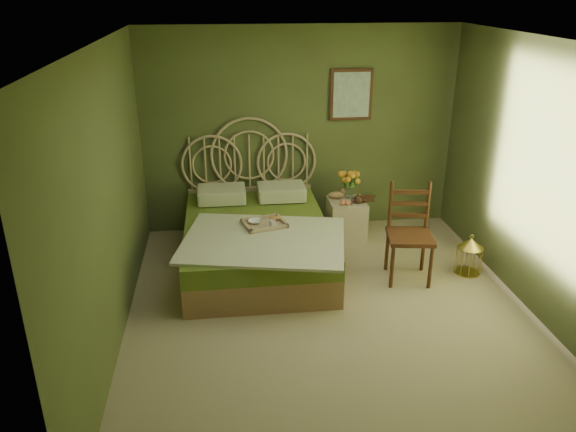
{
  "coord_description": "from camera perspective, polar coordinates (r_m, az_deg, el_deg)",
  "views": [
    {
      "loc": [
        -1.01,
        -4.69,
        3.05
      ],
      "look_at": [
        -0.31,
        1.0,
        0.66
      ],
      "focal_mm": 35.0,
      "sensor_mm": 36.0,
      "label": 1
    }
  ],
  "objects": [
    {
      "name": "wall_back",
      "position": [
        7.23,
        1.24,
        8.63
      ],
      "size": [
        4.0,
        0.0,
        4.0
      ],
      "primitive_type": "plane",
      "rotation": [
        1.57,
        0.0,
        0.0
      ],
      "color": "#556334",
      "rests_on": "floor"
    },
    {
      "name": "book_upper",
      "position": [
        7.17,
        7.42,
        1.88
      ],
      "size": [
        0.26,
        0.28,
        0.02
      ],
      "primitive_type": "imported",
      "rotation": [
        0.0,
        0.0,
        -0.56
      ],
      "color": "#472819",
      "rests_on": "nightstand"
    },
    {
      "name": "wall_art",
      "position": [
        7.23,
        6.44,
        12.14
      ],
      "size": [
        0.54,
        0.04,
        0.64
      ],
      "color": "#3B2010",
      "rests_on": "wall_back"
    },
    {
      "name": "chair",
      "position": [
        6.25,
        12.1,
        -1.02
      ],
      "size": [
        0.54,
        0.54,
        1.07
      ],
      "rotation": [
        0.0,
        0.0,
        -0.15
      ],
      "color": "#3B2010",
      "rests_on": "floor"
    },
    {
      "name": "ceiling",
      "position": [
        4.82,
        5.35,
        17.2
      ],
      "size": [
        4.5,
        4.5,
        0.0
      ],
      "primitive_type": "plane",
      "rotation": [
        3.14,
        0.0,
        0.0
      ],
      "color": "silver",
      "rests_on": "wall_back"
    },
    {
      "name": "nightstand",
      "position": [
        7.19,
        6.01,
        0.4
      ],
      "size": [
        0.46,
        0.47,
        0.93
      ],
      "color": "beige",
      "rests_on": "floor"
    },
    {
      "name": "floor",
      "position": [
        5.69,
        4.39,
        -9.86
      ],
      "size": [
        4.5,
        4.5,
        0.0
      ],
      "primitive_type": "plane",
      "color": "tan",
      "rests_on": "ground"
    },
    {
      "name": "wall_left",
      "position": [
        5.11,
        -17.74,
        1.49
      ],
      "size": [
        0.0,
        4.5,
        4.5
      ],
      "primitive_type": "plane",
      "rotation": [
        1.57,
        0.0,
        1.57
      ],
      "color": "#556334",
      "rests_on": "floor"
    },
    {
      "name": "birdcage",
      "position": [
        6.64,
        17.91,
        -3.89
      ],
      "size": [
        0.28,
        0.28,
        0.43
      ],
      "rotation": [
        0.0,
        0.0,
        0.36
      ],
      "color": "gold",
      "rests_on": "floor"
    },
    {
      "name": "book_lower",
      "position": [
        7.18,
        7.41,
        1.72
      ],
      "size": [
        0.16,
        0.21,
        0.02
      ],
      "primitive_type": "imported",
      "rotation": [
        0.0,
        0.0,
        -0.05
      ],
      "color": "#381E0F",
      "rests_on": "nightstand"
    },
    {
      "name": "wall_right",
      "position": [
        5.84,
        24.44,
        3.14
      ],
      "size": [
        0.0,
        4.5,
        4.5
      ],
      "primitive_type": "plane",
      "rotation": [
        1.57,
        0.0,
        -1.57
      ],
      "color": "#556334",
      "rests_on": "floor"
    },
    {
      "name": "coffee_cup",
      "position": [
        6.16,
        -1.62,
        -0.73
      ],
      "size": [
        0.09,
        0.09,
        0.07
      ],
      "primitive_type": "imported",
      "rotation": [
        0.0,
        0.0,
        -0.14
      ],
      "color": "white",
      "rests_on": "bed"
    },
    {
      "name": "bed",
      "position": [
        6.49,
        -3.26,
        -2.23
      ],
      "size": [
        1.91,
        2.4,
        1.49
      ],
      "color": "#A47852",
      "rests_on": "floor"
    },
    {
      "name": "cereal_bowl",
      "position": [
        6.25,
        -3.36,
        -0.56
      ],
      "size": [
        0.18,
        0.18,
        0.04
      ],
      "primitive_type": "imported",
      "rotation": [
        0.0,
        0.0,
        -0.22
      ],
      "color": "white",
      "rests_on": "bed"
    }
  ]
}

